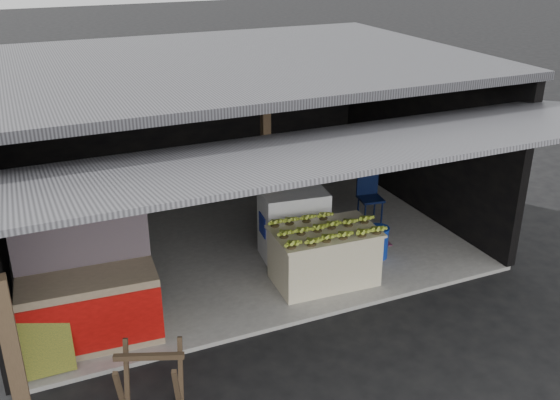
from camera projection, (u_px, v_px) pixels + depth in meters
name	position (u px, v px, depth m)	size (l,w,h in m)	color
ground	(302.00, 324.00, 8.13)	(80.00, 80.00, 0.00)	black
concrete_slab	(236.00, 242.00, 10.22)	(7.00, 5.00, 0.06)	gray
shophouse	(225.00, 114.00, 9.66)	(7.40, 7.29, 3.02)	black
banana_table	(324.00, 256.00, 8.86)	(1.52, 0.99, 0.81)	silver
banana_pile	(325.00, 225.00, 8.67)	(1.36, 0.82, 0.16)	#CBD42C
white_crate	(294.00, 224.00, 9.50)	(1.04, 0.77, 1.08)	white
neighbor_stall	(90.00, 306.00, 7.51)	(1.65, 0.82, 1.66)	#998466
green_signboard	(44.00, 338.00, 7.00)	(0.59, 0.04, 0.89)	black
sawhorse	(151.00, 375.00, 6.52)	(0.81, 0.80, 0.70)	#473523
water_barrel	(378.00, 243.00, 9.59)	(0.32, 0.32, 0.47)	#0E2F9D
plastic_chair	(369.00, 193.00, 10.78)	(0.44, 0.44, 0.83)	#091334
magenta_rug	(338.00, 238.00, 10.27)	(1.50, 1.00, 0.01)	maroon
picture_frames	(180.00, 96.00, 11.42)	(1.62, 0.04, 0.46)	black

